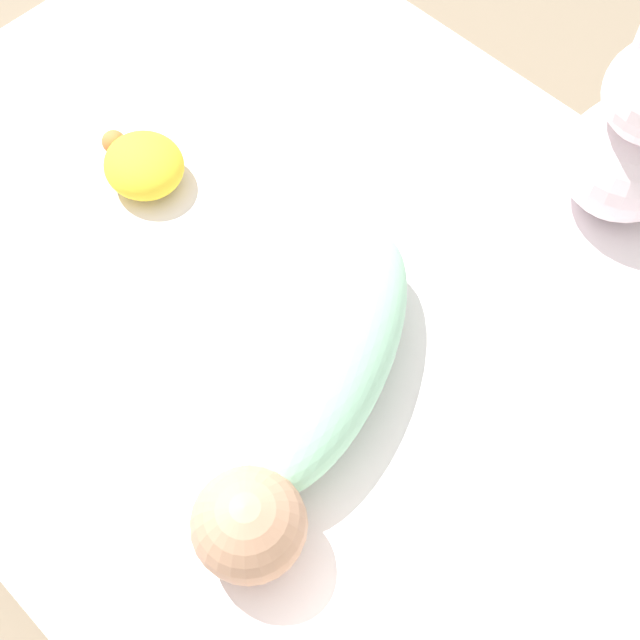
% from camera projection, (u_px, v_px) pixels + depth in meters
% --- Properties ---
extents(ground_plane, '(12.00, 12.00, 0.00)m').
position_uv_depth(ground_plane, '(314.00, 349.00, 1.37)').
color(ground_plane, '#7A6B56').
extents(bed_mattress, '(1.49, 1.07, 0.15)m').
position_uv_depth(bed_mattress, '(314.00, 325.00, 1.30)').
color(bed_mattress, white).
rests_on(bed_mattress, ground_plane).
extents(swaddled_baby, '(0.30, 0.50, 0.14)m').
position_uv_depth(swaddled_baby, '(310.00, 392.00, 1.10)').
color(swaddled_baby, '#99D6B2').
rests_on(swaddled_baby, bed_mattress).
extents(bunny_plush, '(0.18, 0.18, 0.37)m').
position_uv_depth(bunny_plush, '(637.00, 137.00, 1.20)').
color(bunny_plush, silver).
rests_on(bunny_plush, bed_mattress).
extents(turtle_plush, '(0.15, 0.12, 0.07)m').
position_uv_depth(turtle_plush, '(143.00, 164.00, 1.31)').
color(turtle_plush, yellow).
rests_on(turtle_plush, bed_mattress).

